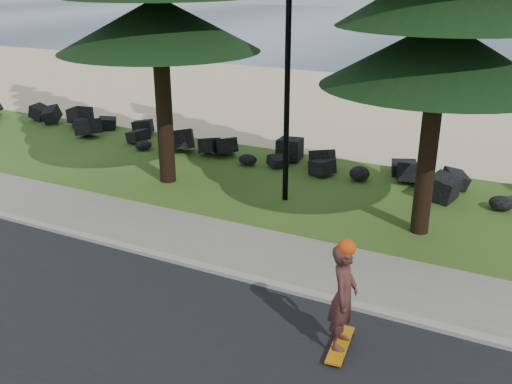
# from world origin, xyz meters

# --- Properties ---
(ground) EXTENTS (160.00, 160.00, 0.00)m
(ground) POSITION_xyz_m (0.00, 0.00, 0.00)
(ground) COLOR #3B5D1D
(ground) RESTS_ON ground
(road) EXTENTS (160.00, 7.00, 0.02)m
(road) POSITION_xyz_m (0.00, -4.50, 0.01)
(road) COLOR black
(road) RESTS_ON ground
(kerb) EXTENTS (160.00, 0.20, 0.10)m
(kerb) POSITION_xyz_m (0.00, -0.90, 0.05)
(kerb) COLOR #AEAA9C
(kerb) RESTS_ON ground
(sidewalk) EXTENTS (160.00, 2.00, 0.08)m
(sidewalk) POSITION_xyz_m (0.00, 0.20, 0.04)
(sidewalk) COLOR gray
(sidewalk) RESTS_ON ground
(beach_sand) EXTENTS (160.00, 15.00, 0.01)m
(beach_sand) POSITION_xyz_m (0.00, 14.50, 0.01)
(beach_sand) COLOR beige
(beach_sand) RESTS_ON ground
(ocean) EXTENTS (160.00, 58.00, 0.01)m
(ocean) POSITION_xyz_m (0.00, 51.00, 0.00)
(ocean) COLOR #31475E
(ocean) RESTS_ON ground
(seawall_boulders) EXTENTS (60.00, 2.40, 1.10)m
(seawall_boulders) POSITION_xyz_m (0.00, 5.60, 0.00)
(seawall_boulders) COLOR black
(seawall_boulders) RESTS_ON ground
(lamp_post) EXTENTS (0.25, 0.14, 8.14)m
(lamp_post) POSITION_xyz_m (0.00, 3.20, 4.13)
(lamp_post) COLOR black
(lamp_post) RESTS_ON ground
(skateboarder) EXTENTS (0.47, 1.04, 1.90)m
(skateboarder) POSITION_xyz_m (3.31, -2.13, 0.96)
(skateboarder) COLOR orange
(skateboarder) RESTS_ON ground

